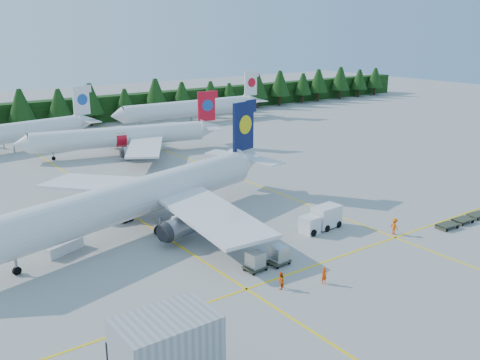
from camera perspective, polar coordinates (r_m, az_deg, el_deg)
ground at (r=59.72m, az=8.11°, el=-5.62°), size 320.00×320.00×0.00m
taxi_stripe_a at (r=68.21m, az=-12.45°, el=-3.04°), size 0.25×120.00×0.01m
taxi_stripe_b at (r=77.80m, az=1.12°, el=-0.27°), size 0.25×120.00×0.01m
taxi_stripe_cross at (r=55.93m, az=12.39°, el=-7.39°), size 80.00×0.25×0.01m
treeline_hedge at (r=129.06m, az=-18.05°, el=6.88°), size 220.00×4.00×6.00m
terminal_building at (r=34.59m, az=-7.81°, el=-18.07°), size 6.00×4.00×5.20m
airliner_navy at (r=58.98m, az=-12.05°, el=-2.27°), size 41.55×33.74×12.34m
airliner_red at (r=96.81m, az=-13.03°, el=4.47°), size 35.04×28.53×10.32m
airliner_far_right at (r=125.29m, az=-5.90°, el=7.57°), size 38.56×4.46×11.21m
airstairs at (r=57.39m, az=-18.88°, el=-6.39°), size 5.01×6.46×3.81m
service_truck at (r=60.42m, az=8.59°, el=-4.11°), size 5.34×2.24×2.52m
dolly_train at (r=68.26m, az=23.35°, el=-3.62°), size 11.42×1.77×0.14m
uld_pair at (r=50.71m, az=2.92°, el=-8.24°), size 4.76×1.98×1.56m
crew_a at (r=48.41m, az=8.97°, el=-10.02°), size 0.60×0.43×1.56m
crew_b at (r=47.10m, az=4.34°, el=-10.65°), size 0.93×0.85×1.55m
crew_c at (r=60.88m, az=16.16°, el=-4.77°), size 0.62×0.82×1.81m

